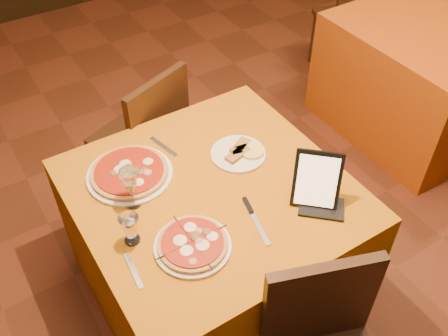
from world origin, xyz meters
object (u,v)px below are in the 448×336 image
pizza_far (130,173)px  wine_glass (131,188)px  water_glass (131,229)px  pizza_near (193,245)px  chair_side_far (348,19)px  side_table (425,76)px  main_table (213,243)px  chair_main_far (138,137)px  tablet (317,180)px

pizza_far → wine_glass: (-0.05, -0.16, 0.08)m
wine_glass → water_glass: wine_glass is taller
pizza_near → water_glass: water_glass is taller
chair_side_far → pizza_far: 2.43m
water_glass → side_table: bearing=12.3°
wine_glass → main_table: bearing=-16.7°
chair_side_far → water_glass: (-2.35, -1.30, 0.36)m
chair_side_far → pizza_far: bearing=41.6°
chair_main_far → chair_side_far: (1.95, 0.42, 0.00)m
side_table → chair_main_far: 1.99m
water_glass → pizza_near: bearing=-40.4°
main_table → wine_glass: size_ratio=5.79×
pizza_near → wine_glass: 0.34m
tablet → wine_glass: bearing=-167.8°
side_table → tablet: size_ratio=4.51×
pizza_far → pizza_near: bearing=-85.3°
main_table → chair_side_far: (1.95, 1.23, 0.08)m
pizza_near → pizza_far: 0.48m
main_table → pizza_far: size_ratio=2.97×
main_table → pizza_near: bearing=-134.1°
pizza_near → tablet: 0.55m
main_table → chair_main_far: size_ratio=1.21×
chair_main_far → pizza_far: size_ratio=2.46×
side_table → pizza_far: (-2.21, -0.18, 0.39)m
main_table → tablet: (0.32, -0.28, 0.49)m
pizza_near → chair_main_far: bearing=78.0°
pizza_far → wine_glass: 0.19m
main_table → side_table: (1.95, 0.44, 0.00)m
wine_glass → tablet: 0.73m
wine_glass → pizza_far: bearing=71.1°
main_table → pizza_far: (-0.26, 0.25, 0.39)m
side_table → water_glass: (-2.35, -0.51, 0.44)m
wine_glass → water_glass: 0.19m
tablet → chair_main_far: bearing=149.3°
pizza_near → main_table: bearing=45.9°
main_table → wine_glass: (-0.31, 0.09, 0.47)m
chair_main_far → main_table: bearing=69.3°
main_table → chair_main_far: chair_main_far is taller
pizza_near → pizza_far: bearing=94.7°
pizza_near → water_glass: bearing=139.6°
chair_side_far → tablet: bearing=60.5°
chair_side_far → wine_glass: (-2.26, -1.13, 0.39)m
water_glass → chair_side_far: bearing=29.0°
side_table → chair_side_far: 0.79m
wine_glass → pizza_near: bearing=-73.6°
chair_side_far → pizza_near: size_ratio=3.10×
side_table → pizza_far: 2.25m
pizza_far → water_glass: size_ratio=2.85×
main_table → chair_side_far: bearing=32.1°
main_table → wine_glass: 0.57m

